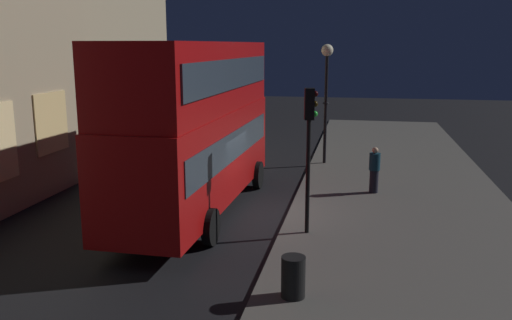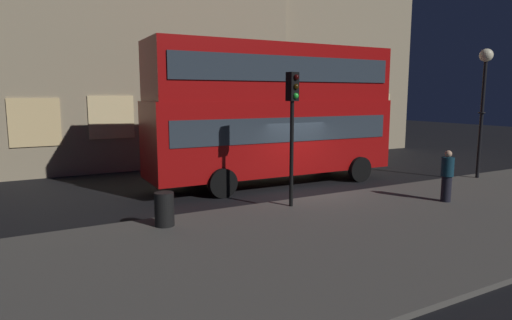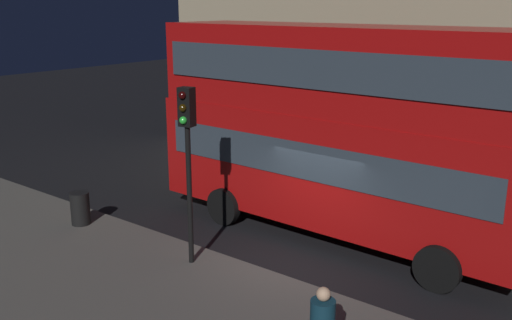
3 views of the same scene
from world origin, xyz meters
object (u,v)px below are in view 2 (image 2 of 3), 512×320
object	(u,v)px
traffic_light_near_kerb	(292,111)
litter_bin	(164,209)
street_lamp	(484,82)
pedestrian	(447,176)
double_decker_bus	(273,108)

from	to	relation	value
traffic_light_near_kerb	litter_bin	bearing A→B (deg)	170.93
street_lamp	traffic_light_near_kerb	bearing A→B (deg)	-178.96
street_lamp	litter_bin	world-z (taller)	street_lamp
pedestrian	street_lamp	bearing A→B (deg)	-168.79
traffic_light_near_kerb	street_lamp	bearing A→B (deg)	-9.42
traffic_light_near_kerb	pedestrian	world-z (taller)	traffic_light_near_kerb
double_decker_bus	traffic_light_near_kerb	distance (m)	4.04
street_lamp	pedestrian	bearing A→B (deg)	-155.98
double_decker_bus	litter_bin	distance (m)	7.23
traffic_light_near_kerb	litter_bin	size ratio (longest dim) A/B	4.56
pedestrian	litter_bin	size ratio (longest dim) A/B	1.86
traffic_light_near_kerb	pedestrian	xyz separation A→B (m)	(4.68, -1.91, -2.08)
litter_bin	double_decker_bus	bearing A→B (deg)	34.13
traffic_light_near_kerb	pedestrian	distance (m)	5.47
double_decker_bus	pedestrian	distance (m)	6.75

